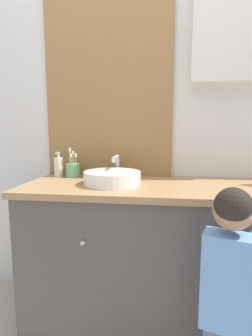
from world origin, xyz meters
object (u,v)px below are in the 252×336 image
child_figure (229,286)px  soap_dispenser (59,167)px  sink_basin (113,177)px  toothbrush_holder (73,170)px

child_figure → soap_dispenser: bearing=146.3°
soap_dispenser → child_figure: soap_dispenser is taller
sink_basin → child_figure: sink_basin is taller
sink_basin → soap_dispenser: bearing=154.3°
toothbrush_holder → child_figure: 1.12m
sink_basin → toothbrush_holder: toothbrush_holder is taller
soap_dispenser → sink_basin: bearing=-25.7°
soap_dispenser → child_figure: size_ratio=0.17×
toothbrush_holder → sink_basin: bearing=-32.6°
toothbrush_holder → child_figure: toothbrush_holder is taller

